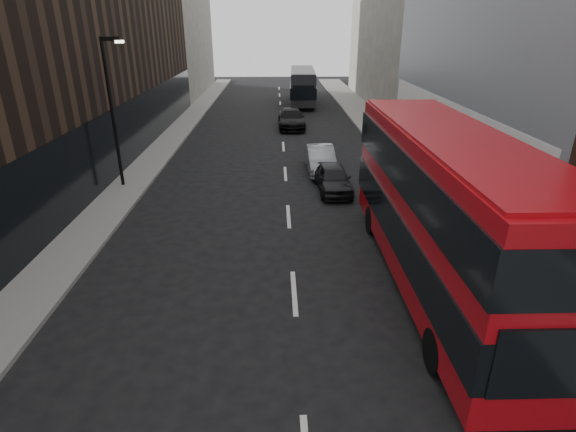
{
  "coord_description": "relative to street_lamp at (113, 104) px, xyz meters",
  "views": [
    {
      "loc": [
        -0.52,
        -3.83,
        7.66
      ],
      "look_at": [
        -0.18,
        8.21,
        2.5
      ],
      "focal_mm": 28.0,
      "sensor_mm": 36.0,
      "label": 1
    }
  ],
  "objects": [
    {
      "name": "car_a",
      "position": [
        10.51,
        -0.85,
        -3.51
      ],
      "size": [
        1.74,
        3.99,
        1.34
      ],
      "primitive_type": "imported",
      "rotation": [
        0.0,
        0.0,
        0.04
      ],
      "color": "black",
      "rests_on": "ground"
    },
    {
      "name": "grey_bus",
      "position": [
        10.55,
        25.98,
        -2.36
      ],
      "size": [
        2.92,
        10.62,
        3.4
      ],
      "rotation": [
        0.0,
        0.0,
        -0.04
      ],
      "color": "black",
      "rests_on": "ground"
    },
    {
      "name": "car_b",
      "position": [
        10.2,
        2.45,
        -3.48
      ],
      "size": [
        1.57,
        4.28,
        1.4
      ],
      "primitive_type": "imported",
      "rotation": [
        0.0,
        0.0,
        0.02
      ],
      "color": "gray",
      "rests_on": "ground"
    },
    {
      "name": "building_left_far",
      "position": [
        -3.28,
        34.0,
        2.32
      ],
      "size": [
        5.0,
        20.0,
        13.0
      ],
      "primitive_type": "cube",
      "color": "#656159",
      "rests_on": "ground"
    },
    {
      "name": "building_victorian",
      "position": [
        19.59,
        26.0,
        5.48
      ],
      "size": [
        6.5,
        24.0,
        21.0
      ],
      "color": "#656159",
      "rests_on": "ground"
    },
    {
      "name": "sidewalk_left",
      "position": [
        0.22,
        7.0,
        -4.11
      ],
      "size": [
        2.0,
        80.0,
        0.15
      ],
      "primitive_type": "cube",
      "color": "slate",
      "rests_on": "ground"
    },
    {
      "name": "red_bus",
      "position": [
        12.67,
        -9.61,
        -1.45
      ],
      "size": [
        2.9,
        12.2,
        4.91
      ],
      "rotation": [
        0.0,
        0.0,
        -0.0
      ],
      "color": "#A50A11",
      "rests_on": "ground"
    },
    {
      "name": "sidewalk_right",
      "position": [
        15.72,
        7.0,
        -4.11
      ],
      "size": [
        3.0,
        80.0,
        0.15
      ],
      "primitive_type": "cube",
      "color": "slate",
      "rests_on": "ground"
    },
    {
      "name": "building_left_mid",
      "position": [
        -3.28,
        12.0,
        2.82
      ],
      "size": [
        5.0,
        24.0,
        14.0
      ],
      "primitive_type": "cube",
      "color": "black",
      "rests_on": "ground"
    },
    {
      "name": "car_c",
      "position": [
        8.97,
        13.97,
        -3.45
      ],
      "size": [
        2.1,
        5.08,
        1.47
      ],
      "primitive_type": "imported",
      "rotation": [
        0.0,
        0.0,
        0.01
      ],
      "color": "black",
      "rests_on": "ground"
    },
    {
      "name": "street_lamp",
      "position": [
        0.0,
        0.0,
        0.0
      ],
      "size": [
        1.06,
        0.22,
        7.0
      ],
      "color": "black",
      "rests_on": "sidewalk_left"
    }
  ]
}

